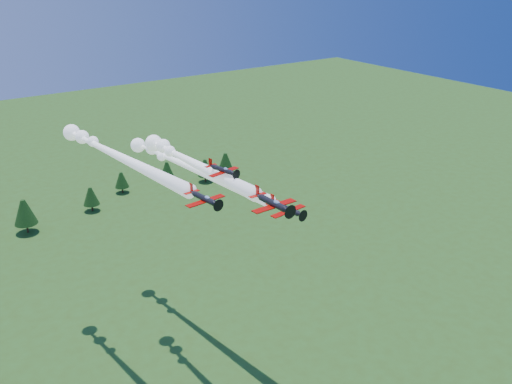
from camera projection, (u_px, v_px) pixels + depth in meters
plane_lead at (190, 161)px, 113.08m from camera, size 8.51×47.91×3.70m
plane_left at (112, 153)px, 114.56m from camera, size 11.08×55.55×3.70m
plane_right at (187, 166)px, 130.37m from camera, size 12.39×58.90×3.70m
plane_slot at (223, 170)px, 103.16m from camera, size 6.70×7.37×2.34m
treeline at (42, 205)px, 189.87m from camera, size 150.30×20.37×11.43m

